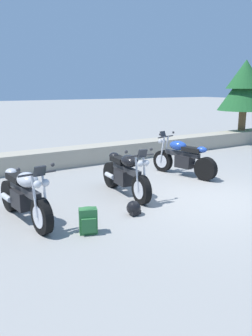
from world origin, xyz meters
The scene contains 8 objects.
ground_plane centered at (0.00, 0.00, 0.00)m, with size 120.00×120.00×0.00m, color gray.
stone_wall centered at (0.00, 4.80, 0.28)m, with size 36.00×0.80×0.55m, color #A89E89.
motorcycle_silver_near_left centered at (-3.81, 0.90, 0.49)m, with size 0.67×2.07×1.18m.
motorcycle_black_centre centered at (-1.40, 1.26, 0.49)m, with size 0.67×2.07×1.18m.
motorcycle_blue_far_right centered at (0.89, 1.92, 0.49)m, with size 0.82×2.05×1.18m.
rider_backpack centered at (-3.08, -0.19, 0.24)m, with size 0.34×0.32×0.47m.
rider_helmet centered at (-1.96, 0.11, 0.14)m, with size 0.28×0.28×0.28m.
pine_tree_mid_left centered at (7.02, 4.94, 2.44)m, with size 2.23×2.23×3.01m.
Camera 1 is at (-5.45, -5.08, 2.41)m, focal length 36.66 mm.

